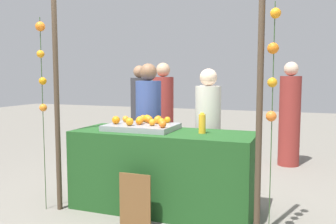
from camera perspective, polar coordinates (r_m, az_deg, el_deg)
The scene contains 29 objects.
ground_plane at distance 4.24m, azimuth -0.74°, elevation -14.80°, with size 24.00×24.00×0.00m, color gray.
stall_counter at distance 4.11m, azimuth -0.75°, elevation -9.08°, with size 1.99×0.76×0.87m, color #1E4C1E.
orange_tray at distance 4.16m, azimuth -4.12°, elevation -2.33°, with size 0.77×0.57×0.06m, color gray.
orange_0 at distance 4.12m, azimuth -4.51°, elevation -1.45°, with size 0.08×0.08×0.08m, color orange.
orange_1 at distance 4.03m, azimuth -2.47°, elevation -1.63°, with size 0.07×0.07×0.07m, color orange.
orange_2 at distance 4.03m, azimuth -1.02°, elevation -1.55°, with size 0.08×0.08×0.08m, color orange.
orange_3 at distance 4.31m, azimuth -1.52°, elevation -1.09°, with size 0.08×0.08×0.08m, color orange.
orange_4 at distance 4.21m, azimuth -8.10°, elevation -1.25°, with size 0.09×0.09×0.09m, color orange.
orange_5 at distance 4.36m, azimuth -6.62°, elevation -1.09°, with size 0.08×0.08×0.08m, color orange.
orange_6 at distance 4.05m, azimuth -6.00°, elevation -1.51°, with size 0.09×0.09×0.09m, color orange.
orange_7 at distance 4.31m, azimuth -3.26°, elevation -1.03°, with size 0.09×0.09×0.09m, color orange.
orange_8 at distance 3.86m, azimuth -0.84°, elevation -1.93°, with size 0.08×0.08×0.08m, color orange.
orange_9 at distance 4.19m, azimuth -4.38°, elevation -1.26°, with size 0.09×0.09×0.09m, color orange.
orange_10 at distance 4.20m, azimuth -1.66°, elevation -1.24°, with size 0.09×0.09×0.09m, color orange.
orange_11 at distance 4.24m, azimuth -2.95°, elevation -1.19°, with size 0.08×0.08×0.08m, color orange.
orange_12 at distance 4.27m, azimuth -0.09°, elevation -1.22°, with size 0.07×0.07×0.07m, color orange.
orange_13 at distance 4.38m, azimuth -3.88°, elevation -0.98°, with size 0.08×0.08×0.08m, color orange.
juice_bottle at distance 3.89m, azimuth 5.34°, elevation -1.79°, with size 0.07×0.07×0.22m.
chalkboard_sign at distance 3.71m, azimuth -5.11°, elevation -13.57°, with size 0.33×0.03×0.54m.
vendor_left at distance 4.77m, azimuth -3.04°, elevation -3.01°, with size 0.33×0.33×1.64m.
vendor_right at distance 4.55m, azimuth 6.21°, elevation -3.89°, with size 0.31×0.31×1.57m.
crowd_person_0 at distance 6.34m, azimuth 18.40°, elevation -0.84°, with size 0.34×0.34×1.71m.
crowd_person_1 at distance 5.99m, azimuth -0.76°, elevation -0.99°, with size 0.34×0.34×1.69m.
crowd_person_2 at distance 6.34m, azimuth 6.29°, elevation -1.36°, with size 0.31×0.31×1.52m.
crowd_person_3 at distance 6.80m, azimuth -4.41°, elevation -0.29°, with size 0.33×0.33×1.67m.
canopy_post_left at distance 4.15m, azimuth -16.90°, elevation 0.71°, with size 0.06×0.06×2.28m, color #473828.
canopy_post_right at distance 3.31m, azimuth 14.03°, elevation -0.42°, with size 0.06×0.06×2.28m, color #473828.
garland_strand_left at distance 4.19m, azimuth -19.09°, elevation 7.31°, with size 0.10×0.10×2.10m.
garland_strand_right at distance 3.26m, azimuth 16.02°, elevation 6.67°, with size 0.11×0.10×2.10m.
Camera 1 is at (1.46, -3.69, 1.48)m, focal length 39.16 mm.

